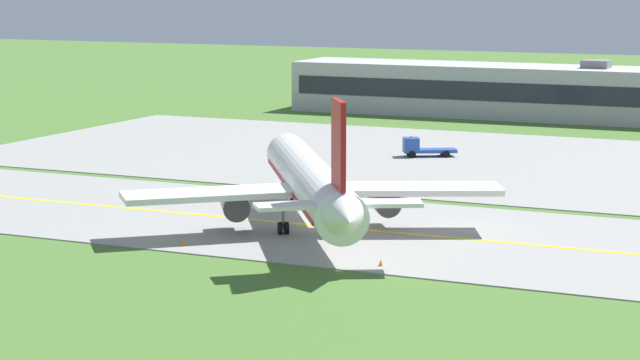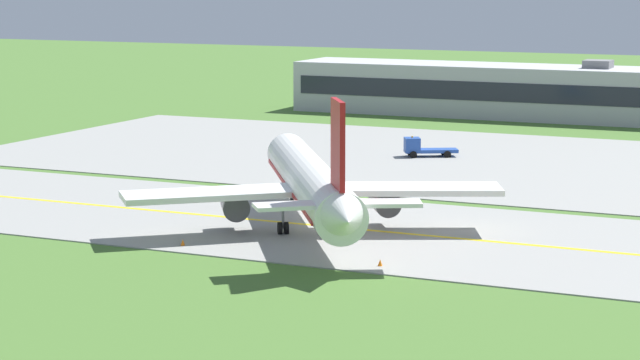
# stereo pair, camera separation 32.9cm
# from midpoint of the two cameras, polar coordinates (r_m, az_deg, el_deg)

# --- Properties ---
(ground_plane) EXTENTS (500.00, 500.00, 0.00)m
(ground_plane) POSITION_cam_midpoint_polar(r_m,az_deg,el_deg) (105.84, 0.46, -2.25)
(ground_plane) COLOR #47702D
(taxiway_strip) EXTENTS (240.00, 28.00, 0.10)m
(taxiway_strip) POSITION_cam_midpoint_polar(r_m,az_deg,el_deg) (105.83, 0.46, -2.23)
(taxiway_strip) COLOR gray
(taxiway_strip) RESTS_ON ground
(apron_pad) EXTENTS (140.00, 52.00, 0.10)m
(apron_pad) POSITION_cam_midpoint_polar(r_m,az_deg,el_deg) (142.10, 11.05, 0.61)
(apron_pad) COLOR gray
(apron_pad) RESTS_ON ground
(taxiway_centreline) EXTENTS (220.00, 0.60, 0.01)m
(taxiway_centreline) POSITION_cam_midpoint_polar(r_m,az_deg,el_deg) (105.82, 0.46, -2.20)
(taxiway_centreline) COLOR yellow
(taxiway_centreline) RESTS_ON taxiway_strip
(airplane_lead) EXTENTS (29.39, 35.21, 12.70)m
(airplane_lead) POSITION_cam_midpoint_polar(r_m,az_deg,el_deg) (104.10, -0.50, -0.14)
(airplane_lead) COLOR white
(airplane_lead) RESTS_ON ground
(service_truck_baggage) EXTENTS (6.60, 4.87, 2.59)m
(service_truck_baggage) POSITION_cam_midpoint_polar(r_m,az_deg,el_deg) (147.47, 4.69, 1.52)
(service_truck_baggage) COLOR #264CA5
(service_truck_baggage) RESTS_ON ground
(terminal_building) EXTENTS (68.18, 13.03, 9.17)m
(terminal_building) POSITION_cam_midpoint_polar(r_m,az_deg,el_deg) (192.02, 8.71, 4.14)
(terminal_building) COLOR #B2B2B7
(terminal_building) RESTS_ON ground
(traffic_cone_near_edge) EXTENTS (0.44, 0.44, 0.60)m
(traffic_cone_near_edge) POSITION_cam_midpoint_polar(r_m,az_deg,el_deg) (99.12, -6.51, -2.95)
(traffic_cone_near_edge) COLOR orange
(traffic_cone_near_edge) RESTS_ON ground
(traffic_cone_mid_edge) EXTENTS (0.44, 0.44, 0.60)m
(traffic_cone_mid_edge) POSITION_cam_midpoint_polar(r_m,az_deg,el_deg) (91.75, 2.76, -3.91)
(traffic_cone_mid_edge) COLOR orange
(traffic_cone_mid_edge) RESTS_ON ground
(traffic_cone_far_edge) EXTENTS (0.44, 0.44, 0.60)m
(traffic_cone_far_edge) POSITION_cam_midpoint_polar(r_m,az_deg,el_deg) (124.64, -4.93, -0.36)
(traffic_cone_far_edge) COLOR orange
(traffic_cone_far_edge) RESTS_ON ground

